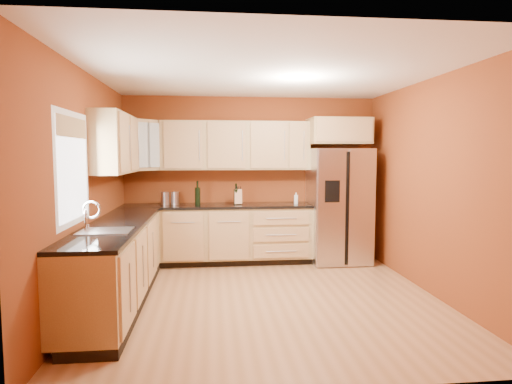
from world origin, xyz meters
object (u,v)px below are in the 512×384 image
Objects in this scene: refrigerator at (339,206)px; knife_block at (238,197)px; soap_dispenser at (296,198)px; canister_left at (175,198)px; wine_bottle_a at (198,193)px.

knife_block is at bearing 177.15° from refrigerator.
refrigerator is 0.69m from soap_dispenser.
canister_left is at bearing 176.45° from soap_dispenser.
soap_dispenser is at bearing 179.86° from refrigerator.
refrigerator is at bearing -0.14° from soap_dispenser.
canister_left is at bearing 168.81° from wine_bottle_a.
knife_block is at bearing 175.09° from soap_dispenser.
wine_bottle_a reaches higher than soap_dispenser.
refrigerator reaches higher than soap_dispenser.
wine_bottle_a is at bearing 178.23° from soap_dispenser.
knife_block is (0.97, -0.04, 0.02)m from canister_left.
canister_left reaches higher than soap_dispenser.
knife_block is (-1.57, 0.08, 0.14)m from refrigerator.
soap_dispenser is at bearing -3.55° from canister_left.
refrigerator is at bearing -2.24° from knife_block.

